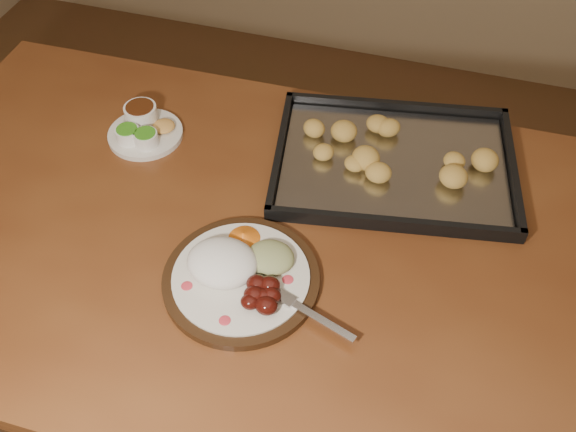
% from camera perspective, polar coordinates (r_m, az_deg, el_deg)
% --- Properties ---
extents(dining_table, '(1.52, 0.93, 0.75)m').
position_cam_1_polar(dining_table, '(1.28, -3.39, -4.31)').
color(dining_table, brown).
rests_on(dining_table, ground).
extents(dinner_plate, '(0.36, 0.28, 0.06)m').
position_cam_1_polar(dinner_plate, '(1.13, -4.29, -5.05)').
color(dinner_plate, black).
rests_on(dinner_plate, dining_table).
extents(condiment_saucer, '(0.16, 0.16, 0.05)m').
position_cam_1_polar(condiment_saucer, '(1.42, -12.74, 7.62)').
color(condiment_saucer, silver).
rests_on(condiment_saucer, dining_table).
extents(baking_tray, '(0.54, 0.44, 0.05)m').
position_cam_1_polar(baking_tray, '(1.33, 9.35, 4.85)').
color(baking_tray, black).
rests_on(baking_tray, dining_table).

